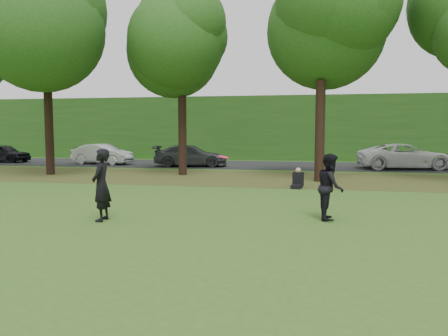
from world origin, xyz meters
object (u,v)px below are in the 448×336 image
Objects in this scene: player_left at (101,185)px; player_right at (330,187)px; frisbee at (223,157)px; seated_person at (298,180)px.

player_left reaches higher than player_right.
seated_person is at bearing 76.55° from frisbee.
seated_person is (4.89, 7.57, -0.64)m from player_left.
frisbee is at bearing -94.26° from seated_person.
frisbee is (3.18, 0.39, 0.75)m from player_left.
player_left is 6.04m from player_right.
seated_person is (-1.00, 6.24, -0.57)m from player_right.
player_right is at bearing 97.15° from player_left.
player_right is 2.98m from frisbee.
player_left is 1.08× the size of player_right.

